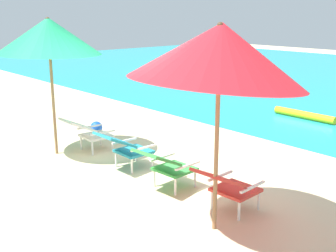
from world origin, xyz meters
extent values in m
plane|color=beige|center=(0.00, 4.00, 0.00)|extent=(40.00, 40.00, 0.00)
cylinder|color=yellow|center=(-0.44, 5.21, 0.10)|extent=(1.60, 0.18, 0.18)
cube|color=silver|center=(-1.67, 0.10, 0.28)|extent=(0.54, 0.52, 0.04)
cube|color=silver|center=(-1.69, -0.26, 0.55)|extent=(0.54, 0.54, 0.27)
cylinder|color=white|center=(-1.88, 0.32, 0.13)|extent=(0.04, 0.04, 0.26)
cylinder|color=white|center=(-1.44, 0.30, 0.13)|extent=(0.04, 0.04, 0.26)
cylinder|color=white|center=(-1.90, -0.09, 0.13)|extent=(0.04, 0.04, 0.26)
cylinder|color=white|center=(-1.46, -0.12, 0.13)|extent=(0.04, 0.04, 0.26)
cube|color=white|center=(-1.93, 0.12, 0.40)|extent=(0.05, 0.50, 0.03)
cube|color=white|center=(-1.41, 0.09, 0.40)|extent=(0.05, 0.50, 0.03)
cube|color=teal|center=(-0.48, 0.08, 0.28)|extent=(0.52, 0.50, 0.04)
cube|color=teal|center=(-0.48, -0.28, 0.55)|extent=(0.52, 0.52, 0.27)
cylinder|color=white|center=(-0.70, 0.29, 0.13)|extent=(0.04, 0.04, 0.26)
cylinder|color=white|center=(-0.26, 0.29, 0.13)|extent=(0.04, 0.04, 0.26)
cylinder|color=white|center=(-0.70, -0.13, 0.13)|extent=(0.04, 0.04, 0.26)
cylinder|color=white|center=(-0.26, -0.13, 0.13)|extent=(0.04, 0.04, 0.26)
cube|color=white|center=(-0.74, 0.08, 0.40)|extent=(0.03, 0.50, 0.03)
cube|color=white|center=(-0.22, 0.08, 0.40)|extent=(0.03, 0.50, 0.03)
cube|color=#338E3D|center=(0.59, 0.04, 0.28)|extent=(0.55, 0.53, 0.04)
cube|color=#338E3D|center=(0.61, -0.33, 0.55)|extent=(0.55, 0.54, 0.27)
cylinder|color=white|center=(0.36, 0.23, 0.13)|extent=(0.04, 0.04, 0.26)
cylinder|color=white|center=(0.80, 0.26, 0.13)|extent=(0.04, 0.04, 0.26)
cylinder|color=white|center=(0.38, -0.19, 0.13)|extent=(0.04, 0.04, 0.26)
cylinder|color=white|center=(0.82, -0.16, 0.13)|extent=(0.04, 0.04, 0.26)
cube|color=white|center=(0.33, 0.02, 0.40)|extent=(0.06, 0.50, 0.03)
cube|color=white|center=(0.85, 0.05, 0.40)|extent=(0.06, 0.50, 0.03)
cube|color=red|center=(1.68, 0.12, 0.28)|extent=(0.54, 0.53, 0.04)
cube|color=red|center=(1.70, -0.25, 0.55)|extent=(0.54, 0.54, 0.27)
cylinder|color=white|center=(1.45, 0.32, 0.13)|extent=(0.04, 0.04, 0.26)
cylinder|color=white|center=(1.89, 0.34, 0.13)|extent=(0.04, 0.04, 0.26)
cylinder|color=white|center=(1.47, -0.10, 0.13)|extent=(0.04, 0.04, 0.26)
cylinder|color=white|center=(1.91, -0.08, 0.13)|extent=(0.04, 0.04, 0.26)
cube|color=white|center=(1.42, 0.10, 0.40)|extent=(0.05, 0.50, 0.03)
cube|color=white|center=(1.94, 0.13, 0.40)|extent=(0.05, 0.50, 0.03)
cylinder|color=olive|center=(-1.99, -0.56, 0.92)|extent=(0.05, 0.05, 1.85)
cone|color=#1E9E60|center=(-1.99, -0.56, 2.12)|extent=(2.37, 2.37, 0.65)
sphere|color=#4C3823|center=(-1.99, -0.56, 2.40)|extent=(0.07, 0.07, 0.07)
cylinder|color=olive|center=(1.85, -0.47, 0.90)|extent=(0.05, 0.05, 1.80)
cone|color=red|center=(1.85, -0.47, 2.09)|extent=(2.36, 2.40, 0.84)
sphere|color=#4C3823|center=(1.85, -0.47, 2.38)|extent=(0.07, 0.07, 0.07)
sphere|color=blue|center=(-2.67, 0.72, 0.13)|extent=(0.26, 0.26, 0.26)
camera|label=1|loc=(4.99, -3.96, 2.52)|focal=45.84mm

